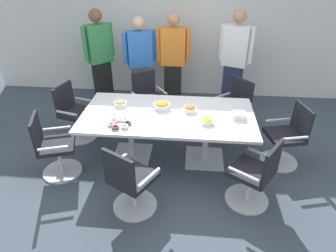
{
  "coord_description": "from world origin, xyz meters",
  "views": [
    {
      "loc": [
        0.34,
        -3.6,
        2.74
      ],
      "look_at": [
        0.0,
        0.0,
        0.55
      ],
      "focal_mm": 31.63,
      "sensor_mm": 36.0,
      "label": 1
    }
  ],
  "objects": [
    {
      "name": "ground_plane",
      "position": [
        0.0,
        0.0,
        -0.01
      ],
      "size": [
        10.0,
        10.0,
        0.01
      ],
      "primitive_type": "cube",
      "color": "#3D4754"
    },
    {
      "name": "back_wall",
      "position": [
        0.0,
        2.4,
        1.4
      ],
      "size": [
        8.0,
        0.1,
        2.8
      ],
      "primitive_type": "cube",
      "color": "silver",
      "rests_on": "ground"
    },
    {
      "name": "conference_table",
      "position": [
        0.0,
        0.0,
        0.63
      ],
      "size": [
        2.4,
        1.2,
        0.75
      ],
      "color": "silver",
      "rests_on": "ground"
    },
    {
      "name": "office_chair_0",
      "position": [
        -0.45,
        1.06,
        0.41
      ],
      "size": [
        0.75,
        0.75,
        0.91
      ],
      "rotation": [
        0.0,
        0.0,
        -2.53
      ],
      "color": "silver",
      "rests_on": "ground"
    },
    {
      "name": "office_chair_1",
      "position": [
        -1.56,
        0.44,
        0.41
      ],
      "size": [
        0.66,
        0.66,
        0.91
      ],
      "rotation": [
        0.0,
        0.0,
        -1.83
      ],
      "color": "silver",
      "rests_on": "ground"
    },
    {
      "name": "office_chair_2",
      "position": [
        -1.51,
        -0.5,
        0.41
      ],
      "size": [
        0.68,
        0.68,
        0.91
      ],
      "rotation": [
        0.0,
        0.0,
        -1.26
      ],
      "color": "silver",
      "rests_on": "ground"
    },
    {
      "name": "office_chair_3",
      "position": [
        -0.34,
        -1.08,
        0.41
      ],
      "size": [
        0.74,
        0.74,
        0.91
      ],
      "rotation": [
        0.0,
        0.0,
        -0.51
      ],
      "color": "silver",
      "rests_on": "ground"
    },
    {
      "name": "office_chair_4",
      "position": [
        1.12,
        -0.83,
        0.41
      ],
      "size": [
        0.75,
        0.75,
        0.91
      ],
      "rotation": [
        0.0,
        0.0,
        0.98
      ],
      "color": "silver",
      "rests_on": "ground"
    },
    {
      "name": "office_chair_5",
      "position": [
        1.7,
        0.05,
        0.41
      ],
      "size": [
        0.66,
        0.66,
        0.91
      ],
      "rotation": [
        0.0,
        0.0,
        -4.47
      ],
      "color": "silver",
      "rests_on": "ground"
    },
    {
      "name": "office_chair_6",
      "position": [
        1.03,
        0.88,
        0.41
      ],
      "size": [
        0.76,
        0.76,
        0.91
      ],
      "rotation": [
        0.0,
        0.0,
        -4.03
      ],
      "color": "silver",
      "rests_on": "ground"
    },
    {
      "name": "person_standing_0",
      "position": [
        -1.45,
        1.7,
        0.96
      ],
      "size": [
        0.49,
        0.48,
        1.83
      ],
      "rotation": [
        0.0,
        0.0,
        -2.37
      ],
      "color": "black",
      "rests_on": "ground"
    },
    {
      "name": "person_standing_1",
      "position": [
        -0.68,
        1.7,
        0.89
      ],
      "size": [
        0.6,
        0.36,
        1.72
      ],
      "rotation": [
        0.0,
        0.0,
        -2.78
      ],
      "color": "brown",
      "rests_on": "ground"
    },
    {
      "name": "person_standing_2",
      "position": [
        -0.07,
        1.74,
        0.94
      ],
      "size": [
        0.61,
        0.23,
        1.79
      ],
      "rotation": [
        0.0,
        0.0,
        -3.14
      ],
      "color": "black",
      "rests_on": "ground"
    },
    {
      "name": "person_standing_3",
      "position": [
        1.05,
        1.69,
        0.99
      ],
      "size": [
        0.59,
        0.37,
        1.87
      ],
      "rotation": [
        0.0,
        0.0,
        -3.53
      ],
      "color": "#232842",
      "rests_on": "ground"
    },
    {
      "name": "snack_bowl_pretzels",
      "position": [
        0.3,
        0.09,
        0.8
      ],
      "size": [
        0.18,
        0.18,
        0.1
      ],
      "color": "white",
      "rests_on": "conference_table"
    },
    {
      "name": "snack_bowl_cookies",
      "position": [
        -0.71,
        0.17,
        0.79
      ],
      "size": [
        0.18,
        0.18,
        0.09
      ],
      "color": "white",
      "rests_on": "conference_table"
    },
    {
      "name": "snack_bowl_chips_yellow",
      "position": [
        0.53,
        -0.22,
        0.8
      ],
      "size": [
        0.17,
        0.17,
        0.09
      ],
      "color": "white",
      "rests_on": "conference_table"
    },
    {
      "name": "snack_bowl_chips_orange",
      "position": [
        -0.1,
        0.15,
        0.8
      ],
      "size": [
        0.24,
        0.24,
        0.11
      ],
      "color": "white",
      "rests_on": "conference_table"
    },
    {
      "name": "donut_platter",
      "position": [
        -0.6,
        -0.36,
        0.77
      ],
      "size": [
        0.31,
        0.31,
        0.04
      ],
      "color": "white",
      "rests_on": "conference_table"
    },
    {
      "name": "napkin_pile",
      "position": [
        0.97,
        -0.03,
        0.79
      ],
      "size": [
        0.17,
        0.17,
        0.08
      ],
      "primitive_type": "cube",
      "color": "white",
      "rests_on": "conference_table"
    }
  ]
}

